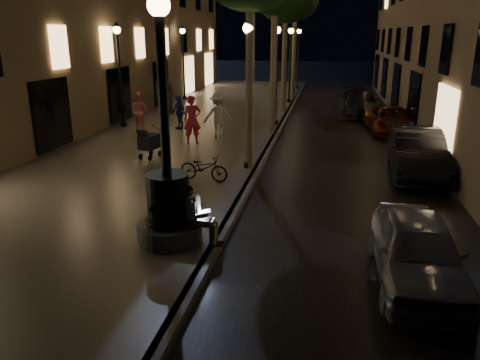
% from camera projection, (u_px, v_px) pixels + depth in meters
% --- Properties ---
extents(ground, '(120.00, 120.00, 0.00)m').
position_uv_depth(ground, '(279.00, 132.00, 22.25)').
color(ground, black).
rests_on(ground, ground).
extents(cobble_lane, '(6.00, 45.00, 0.02)m').
position_uv_depth(cobble_lane, '(343.00, 134.00, 21.72)').
color(cobble_lane, black).
rests_on(cobble_lane, ground).
extents(promenade, '(8.00, 45.00, 0.20)m').
position_uv_depth(promenade, '(198.00, 127.00, 22.92)').
color(promenade, slate).
rests_on(promenade, ground).
extents(curb_strip, '(0.25, 45.00, 0.20)m').
position_uv_depth(curb_strip, '(279.00, 130.00, 22.22)').
color(curb_strip, '#59595B').
rests_on(curb_strip, ground).
extents(fountain_lamppost, '(1.40, 1.40, 5.21)m').
position_uv_depth(fountain_lamppost, '(168.00, 196.00, 9.87)').
color(fountain_lamppost, '#59595B').
rests_on(fountain_lamppost, promenade).
extents(seated_man_laptop, '(0.91, 0.31, 1.28)m').
position_uv_depth(seated_man_laptop, '(196.00, 213.00, 9.86)').
color(seated_man_laptop, tan).
rests_on(seated_man_laptop, promenade).
extents(tree_third, '(3.00, 3.00, 7.20)m').
position_uv_depth(tree_third, '(286.00, 1.00, 25.15)').
color(tree_third, '#6B604C').
rests_on(tree_third, promenade).
extents(tree_far, '(3.00, 3.00, 7.50)m').
position_uv_depth(tree_far, '(296.00, 2.00, 30.67)').
color(tree_far, '#6B604C').
rests_on(tree_far, promenade).
extents(lamp_curb_a, '(0.36, 0.36, 4.81)m').
position_uv_depth(lamp_curb_a, '(248.00, 75.00, 14.77)').
color(lamp_curb_a, black).
rests_on(lamp_curb_a, promenade).
extents(lamp_curb_b, '(0.36, 0.36, 4.81)m').
position_uv_depth(lamp_curb_b, '(276.00, 61.00, 22.27)').
color(lamp_curb_b, black).
rests_on(lamp_curb_b, promenade).
extents(lamp_curb_c, '(0.36, 0.36, 4.81)m').
position_uv_depth(lamp_curb_c, '(290.00, 54.00, 29.77)').
color(lamp_curb_c, black).
rests_on(lamp_curb_c, promenade).
extents(lamp_curb_d, '(0.36, 0.36, 4.81)m').
position_uv_depth(lamp_curb_d, '(299.00, 50.00, 37.27)').
color(lamp_curb_d, black).
rests_on(lamp_curb_d, promenade).
extents(lamp_left_b, '(0.36, 0.36, 4.81)m').
position_uv_depth(lamp_left_b, '(119.00, 62.00, 21.64)').
color(lamp_left_b, black).
rests_on(lamp_left_b, promenade).
extents(lamp_left_c, '(0.36, 0.36, 4.81)m').
position_uv_depth(lamp_left_c, '(183.00, 53.00, 31.01)').
color(lamp_left_c, black).
rests_on(lamp_left_c, promenade).
extents(stroller, '(0.66, 1.19, 1.19)m').
position_uv_depth(stroller, '(150.00, 142.00, 16.68)').
color(stroller, black).
rests_on(stroller, promenade).
extents(car_front, '(1.53, 3.76, 1.28)m').
position_uv_depth(car_front, '(417.00, 250.00, 8.70)').
color(car_front, '#B6BABF').
rests_on(car_front, ground).
extents(car_second, '(1.88, 4.75, 1.54)m').
position_uv_depth(car_second, '(418.00, 153.00, 15.30)').
color(car_second, black).
rests_on(car_second, ground).
extents(car_third, '(2.38, 4.58, 1.23)m').
position_uv_depth(car_third, '(391.00, 120.00, 21.93)').
color(car_third, maroon).
rests_on(car_third, ground).
extents(car_rear, '(2.25, 5.00, 1.42)m').
position_uv_depth(car_rear, '(359.00, 103.00, 26.63)').
color(car_rear, '#2F2E33').
rests_on(car_rear, ground).
extents(pedestrian_red, '(0.85, 0.73, 1.95)m').
position_uv_depth(pedestrian_red, '(192.00, 120.00, 18.76)').
color(pedestrian_red, '#C0263D').
rests_on(pedestrian_red, promenade).
extents(pedestrian_pink, '(1.05, 0.95, 1.76)m').
position_uv_depth(pedestrian_pink, '(140.00, 111.00, 21.48)').
color(pedestrian_pink, pink).
rests_on(pedestrian_pink, promenade).
extents(pedestrian_white, '(1.41, 1.06, 1.94)m').
position_uv_depth(pedestrian_white, '(218.00, 115.00, 19.83)').
color(pedestrian_white, silver).
rests_on(pedestrian_white, promenade).
extents(pedestrian_blue, '(0.95, 0.88, 1.56)m').
position_uv_depth(pedestrian_blue, '(179.00, 112.00, 21.79)').
color(pedestrian_blue, navy).
rests_on(pedestrian_blue, promenade).
extents(pedestrian_dark, '(0.57, 0.87, 1.75)m').
position_uv_depth(pedestrian_dark, '(168.00, 98.00, 25.86)').
color(pedestrian_dark, '#35373B').
rests_on(pedestrian_dark, promenade).
extents(bicycle, '(1.61, 0.77, 0.81)m').
position_uv_depth(bicycle, '(204.00, 168.00, 14.18)').
color(bicycle, black).
rests_on(bicycle, promenade).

